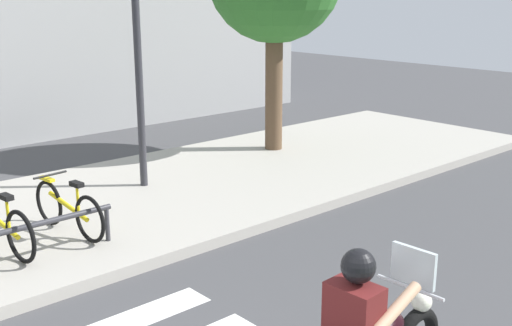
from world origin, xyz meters
The scene contains 3 objects.
rider centered at (2.05, -0.10, 0.83)m, with size 0.64×0.55×1.44m.
bicycle_4 centered at (2.01, 4.68, 0.50)m, with size 0.48×1.58×0.75m.
street_lamp centered at (3.90, 5.88, 2.38)m, with size 0.28×0.28×3.88m.
Camera 1 is at (-1.35, -2.72, 3.22)m, focal length 44.21 mm.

